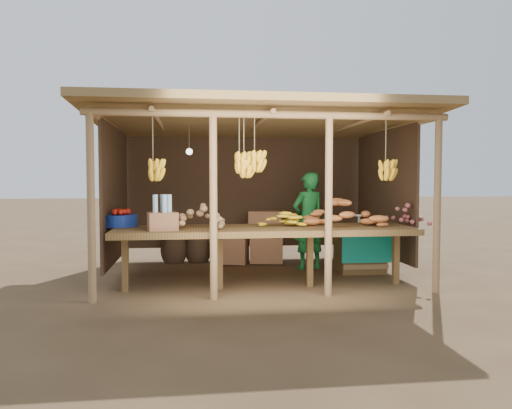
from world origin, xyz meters
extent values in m
plane|color=brown|center=(0.00, 0.00, 0.00)|extent=(60.00, 60.00, 0.00)
cylinder|color=#97754E|center=(-2.10, -1.50, 1.10)|extent=(0.09, 0.09, 2.20)
cylinder|color=#97754E|center=(2.10, -1.50, 1.10)|extent=(0.09, 0.09, 2.20)
cylinder|color=#97754E|center=(-2.10, 1.50, 1.10)|extent=(0.09, 0.09, 2.20)
cylinder|color=#97754E|center=(2.10, 1.50, 1.10)|extent=(0.09, 0.09, 2.20)
cylinder|color=#97754E|center=(-0.70, -1.50, 1.10)|extent=(0.09, 0.09, 2.20)
cylinder|color=#97754E|center=(0.70, -1.50, 1.10)|extent=(0.09, 0.09, 2.20)
cylinder|color=#97754E|center=(0.00, -1.50, 2.20)|extent=(4.40, 0.09, 0.09)
cylinder|color=#97754E|center=(0.00, 1.50, 2.20)|extent=(4.40, 0.09, 0.09)
cube|color=olive|center=(0.00, 0.00, 2.29)|extent=(4.70, 3.50, 0.28)
cube|color=#432F1F|center=(0.00, 1.48, 1.21)|extent=(4.20, 0.04, 1.98)
cube|color=#432F1F|center=(-2.08, 0.20, 1.21)|extent=(0.04, 2.40, 1.98)
cube|color=#432F1F|center=(2.08, 0.20, 1.21)|extent=(0.04, 2.40, 1.98)
cube|color=brown|center=(0.00, -0.95, 0.76)|extent=(3.90, 1.05, 0.08)
cube|color=brown|center=(-1.80, -0.95, 0.36)|extent=(0.08, 0.08, 0.72)
cube|color=brown|center=(-0.60, -0.95, 0.36)|extent=(0.08, 0.08, 0.72)
cube|color=brown|center=(0.60, -0.95, 0.36)|extent=(0.08, 0.08, 0.72)
cube|color=brown|center=(1.80, -0.95, 0.36)|extent=(0.08, 0.08, 0.72)
cylinder|color=navy|center=(-1.90, -0.60, 0.88)|extent=(0.45, 0.45, 0.16)
cube|color=#8E5E3F|center=(-1.31, -1.16, 0.91)|extent=(0.40, 0.34, 0.22)
imported|color=#197230|center=(0.89, 0.34, 0.77)|extent=(0.65, 0.53, 1.54)
cube|color=brown|center=(1.61, -0.02, 0.32)|extent=(0.70, 0.60, 0.63)
cube|color=#0D907B|center=(1.61, -0.02, 0.66)|extent=(0.78, 0.67, 0.06)
cube|color=#8E5E3F|center=(0.29, 0.91, 0.24)|extent=(0.63, 0.55, 0.44)
cube|color=#8E5E3F|center=(0.29, 0.91, 0.68)|extent=(0.63, 0.55, 0.44)
cube|color=#8E5E3F|center=(-0.31, 0.91, 0.24)|extent=(0.63, 0.55, 0.44)
ellipsoid|color=#432F1F|center=(-1.27, 1.20, 0.27)|extent=(0.45, 0.45, 0.61)
ellipsoid|color=#432F1F|center=(-0.85, 1.20, 0.27)|extent=(0.45, 0.45, 0.61)
camera|label=1|loc=(-0.95, -7.39, 1.44)|focal=35.00mm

